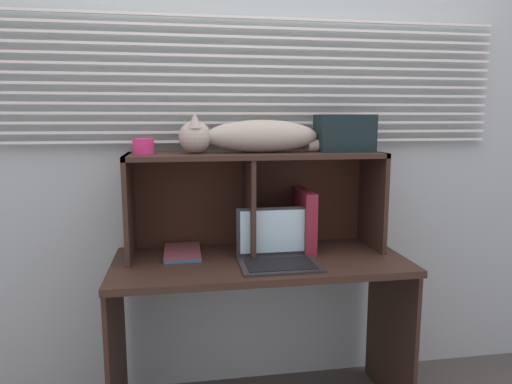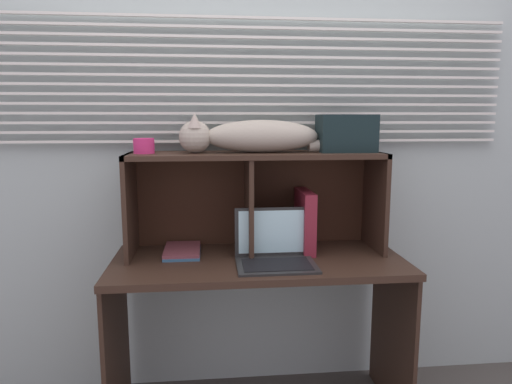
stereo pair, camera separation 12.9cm
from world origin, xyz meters
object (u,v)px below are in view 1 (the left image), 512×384
Objects in this scene: book_stack at (182,252)px; storage_box at (344,133)px; binder_upright at (304,220)px; small_basket at (143,146)px; cat at (252,136)px; laptop at (277,252)px.

book_stack is 0.95× the size of storage_box.
small_basket reaches higher than binder_upright.
small_basket is 0.91m from storage_box.
binder_upright is 3.11× the size of small_basket.
cat is 0.52m from laptop.
small_basket is at bearing 180.00° from binder_upright.
binder_upright is 0.80m from small_basket.
laptop is (0.08, -0.18, -0.48)m from cat.
binder_upright is at bearing 47.65° from laptop.
book_stack is 0.92m from storage_box.
cat reaches higher than book_stack.
book_stack is at bearing -179.42° from binder_upright.
book_stack is at bearing -178.97° from cat.
laptop is 0.73m from small_basket.
storage_box reaches higher than binder_upright.
laptop is at bearing -152.57° from storage_box.
book_stack is (-0.40, 0.18, -0.03)m from laptop.
laptop is 1.18× the size of binder_upright.
laptop is 3.67× the size of small_basket.
storage_box reaches higher than laptop.
cat is 0.61m from book_stack.
cat is 0.43m from storage_box.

